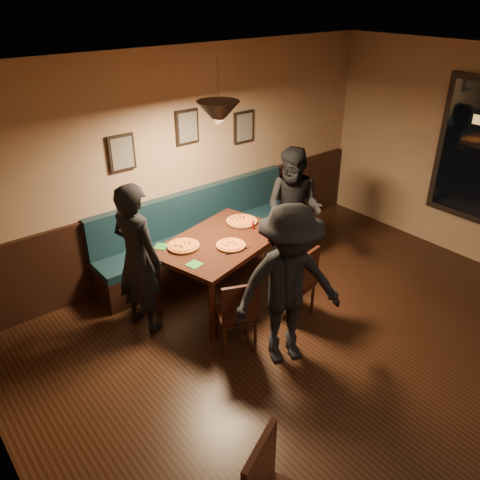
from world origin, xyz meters
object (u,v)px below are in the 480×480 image
Objects in this scene: chair_near_right at (293,282)px; dining_table at (222,270)px; diner_right at (294,209)px; diner_left at (138,259)px; booth_bench at (204,232)px; soda_glass at (279,231)px; tabasco_bottle at (253,224)px; chair_near_left at (236,312)px; diner_front at (288,287)px.

dining_table is at bearing 107.55° from chair_near_right.
diner_right is (1.24, 0.08, 0.41)m from dining_table.
diner_left is at bearing 135.48° from chair_near_right.
diner_right is at bearing -36.71° from booth_bench.
tabasco_bottle is (-0.11, 0.33, -0.01)m from soda_glass.
chair_near_left is at bearing -84.59° from diner_right.
soda_glass is 1.17× the size of tabasco_bottle.
booth_bench is 3.51× the size of chair_near_left.
dining_table is 1.09m from diner_left.
chair_near_left is at bearing -113.97° from booth_bench.
diner_front reaches higher than soda_glass.
diner_front is 1.35m from tabasco_bottle.
diner_left is 1.63m from diner_front.
diner_front is 13.87× the size of tabasco_bottle.
diner_front reaches higher than dining_table.
chair_near_right is at bearing -109.76° from soda_glass.
soda_glass is at bearing -45.63° from dining_table.
diner_front is at bearing -128.06° from soda_glass.
chair_near_right reaches higher than dining_table.
diner_left is at bearing 144.08° from chair_near_left.
chair_near_right is 1.23m from diner_right.
diner_front is at bearing -151.00° from chair_near_right.
soda_glass is at bearing 58.70° from chair_near_right.
tabasco_bottle is (0.88, 0.77, 0.44)m from chair_near_left.
booth_bench is at bearing -78.37° from diner_left.
chair_near_left is 6.97× the size of tabasco_bottle.
booth_bench is at bearing 54.61° from dining_table.
chair_near_right is (0.14, -1.55, -0.05)m from booth_bench.
diner_right is at bearing 65.11° from diner_front.
diner_front is (-1.36, -1.31, 0.03)m from diner_right.
chair_near_left is 1.90m from diner_right.
diner_right reaches higher than booth_bench.
diner_right reaches higher than dining_table.
dining_table is 0.89m from chair_near_left.
diner_left reaches higher than chair_near_left.
diner_left reaches higher than dining_table.
diner_front reaches higher than chair_near_right.
diner_left is 1.00× the size of diner_front.
tabasco_bottle reaches higher than chair_near_left.
diner_left reaches higher than tabasco_bottle.
booth_bench reaches higher than soda_glass.
diner_left is at bearing 143.15° from diner_front.
soda_glass is (0.15, 0.43, 0.43)m from chair_near_right.
tabasco_bottle is (-0.77, -0.09, 0.05)m from diner_right.
diner_right is at bearing 34.63° from chair_near_right.
booth_bench is 1.77× the size of diner_left.
diner_front is at bearing -101.45° from booth_bench.
chair_near_right is 0.86m from tabasco_bottle.
soda_glass is (0.99, 0.45, 0.45)m from chair_near_left.
dining_table is 0.89× the size of diner_left.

